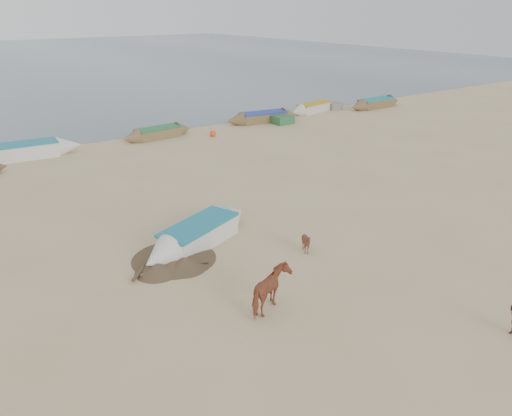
{
  "coord_description": "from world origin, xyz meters",
  "views": [
    {
      "loc": [
        -10.82,
        -11.25,
        8.6
      ],
      "look_at": [
        0.0,
        4.0,
        1.0
      ],
      "focal_mm": 35.0,
      "sensor_mm": 36.0,
      "label": 1
    }
  ],
  "objects": [
    {
      "name": "cow_adult",
      "position": [
        -3.0,
        -0.99,
        0.69
      ],
      "size": [
        1.79,
        1.41,
        1.38
      ],
      "primitive_type": "imported",
      "rotation": [
        0.0,
        0.0,
        2.05
      ],
      "color": "brown",
      "rests_on": "ground"
    },
    {
      "name": "waterline_canoes",
      "position": [
        -0.73,
        20.15,
        0.43
      ],
      "size": [
        58.05,
        4.78,
        0.98
      ],
      "color": "brown",
      "rests_on": "ground"
    },
    {
      "name": "debris_pile",
      "position": [
        -3.9,
        3.7,
        0.24
      ],
      "size": [
        4.06,
        4.06,
        0.47
      ],
      "primitive_type": "cone",
      "rotation": [
        0.0,
        0.0,
        -0.4
      ],
      "color": "brown",
      "rests_on": "ground"
    },
    {
      "name": "beach_clutter",
      "position": [
        4.03,
        19.89,
        0.3
      ],
      "size": [
        41.76,
        3.35,
        0.64
      ],
      "color": "#2E662F",
      "rests_on": "ground"
    },
    {
      "name": "ground",
      "position": [
        0.0,
        0.0,
        0.0
      ],
      "size": [
        140.0,
        140.0,
        0.0
      ],
      "primitive_type": "plane",
      "color": "tan",
      "rests_on": "ground"
    },
    {
      "name": "calf_front",
      "position": [
        0.38,
        1.29,
        0.41
      ],
      "size": [
        0.93,
        0.88,
        0.82
      ],
      "primitive_type": "imported",
      "rotation": [
        0.0,
        0.0,
        -1.21
      ],
      "color": "#592C1C",
      "rests_on": "ground"
    },
    {
      "name": "near_canoe",
      "position": [
        -2.52,
        4.25,
        0.45
      ],
      "size": [
        5.88,
        3.39,
        0.89
      ],
      "primitive_type": null,
      "rotation": [
        0.0,
        0.0,
        0.38
      ],
      "color": "silver",
      "rests_on": "ground"
    }
  ]
}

